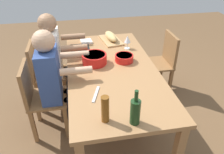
{
  "coord_description": "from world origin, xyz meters",
  "views": [
    {
      "loc": [
        1.96,
        -0.36,
        1.9
      ],
      "look_at": [
        0.0,
        0.0,
        0.63
      ],
      "focal_mm": 35.31,
      "sensor_mm": 36.0,
      "label": 1
    }
  ],
  "objects_px": {
    "wine_bottle": "(135,111)",
    "serving_bowl_pasta": "(124,58)",
    "chair_far_left": "(162,61)",
    "cutting_board": "(111,40)",
    "chair_near_center": "(39,96)",
    "diner_near_center": "(54,77)",
    "bread_loaf": "(111,36)",
    "napkin_stack": "(86,42)",
    "chair_near_left": "(43,71)",
    "diner_near_left": "(56,55)",
    "wine_glass": "(127,40)",
    "beer_bottle": "(105,109)",
    "dining_table": "(112,75)",
    "serving_bowl_fruit": "(94,58)"
  },
  "relations": [
    {
      "from": "dining_table",
      "to": "serving_bowl_pasta",
      "type": "height_order",
      "value": "serving_bowl_pasta"
    },
    {
      "from": "chair_far_left",
      "to": "serving_bowl_fruit",
      "type": "xyz_separation_m",
      "value": [
        0.38,
        -0.95,
        0.32
      ]
    },
    {
      "from": "serving_bowl_pasta",
      "to": "cutting_board",
      "type": "relative_size",
      "value": 0.5
    },
    {
      "from": "chair_near_left",
      "to": "beer_bottle",
      "type": "height_order",
      "value": "beer_bottle"
    },
    {
      "from": "diner_near_left",
      "to": "serving_bowl_fruit",
      "type": "bearing_deg",
      "value": 49.02
    },
    {
      "from": "napkin_stack",
      "to": "beer_bottle",
      "type": "bearing_deg",
      "value": 0.7
    },
    {
      "from": "chair_near_left",
      "to": "diner_near_center",
      "type": "xyz_separation_m",
      "value": [
        0.51,
        0.18,
        0.21
      ]
    },
    {
      "from": "chair_far_left",
      "to": "diner_near_center",
      "type": "bearing_deg",
      "value": -69.67
    },
    {
      "from": "diner_near_left",
      "to": "wine_bottle",
      "type": "distance_m",
      "value": 1.47
    },
    {
      "from": "chair_near_center",
      "to": "diner_near_center",
      "type": "height_order",
      "value": "diner_near_center"
    },
    {
      "from": "diner_near_left",
      "to": "beer_bottle",
      "type": "relative_size",
      "value": 5.45
    },
    {
      "from": "serving_bowl_pasta",
      "to": "cutting_board",
      "type": "bearing_deg",
      "value": -175.64
    },
    {
      "from": "chair_near_center",
      "to": "beer_bottle",
      "type": "height_order",
      "value": "beer_bottle"
    },
    {
      "from": "diner_near_left",
      "to": "napkin_stack",
      "type": "distance_m",
      "value": 0.45
    },
    {
      "from": "napkin_stack",
      "to": "chair_near_left",
      "type": "bearing_deg",
      "value": -70.27
    },
    {
      "from": "wine_glass",
      "to": "chair_far_left",
      "type": "bearing_deg",
      "value": 98.04
    },
    {
      "from": "diner_near_left",
      "to": "wine_glass",
      "type": "bearing_deg",
      "value": 85.24
    },
    {
      "from": "serving_bowl_fruit",
      "to": "wine_bottle",
      "type": "bearing_deg",
      "value": 11.02
    },
    {
      "from": "chair_far_left",
      "to": "napkin_stack",
      "type": "distance_m",
      "value": 1.05
    },
    {
      "from": "chair_near_center",
      "to": "napkin_stack",
      "type": "relative_size",
      "value": 6.07
    },
    {
      "from": "serving_bowl_fruit",
      "to": "napkin_stack",
      "type": "relative_size",
      "value": 1.9
    },
    {
      "from": "bread_loaf",
      "to": "wine_glass",
      "type": "relative_size",
      "value": 1.93
    },
    {
      "from": "diner_near_left",
      "to": "chair_far_left",
      "type": "bearing_deg",
      "value": 90.0
    },
    {
      "from": "diner_near_left",
      "to": "wine_glass",
      "type": "distance_m",
      "value": 0.89
    },
    {
      "from": "wine_glass",
      "to": "bread_loaf",
      "type": "bearing_deg",
      "value": -149.77
    },
    {
      "from": "diner_near_left",
      "to": "bread_loaf",
      "type": "bearing_deg",
      "value": 105.2
    },
    {
      "from": "beer_bottle",
      "to": "wine_glass",
      "type": "xyz_separation_m",
      "value": [
        -1.2,
        0.46,
        0.01
      ]
    },
    {
      "from": "chair_far_left",
      "to": "cutting_board",
      "type": "height_order",
      "value": "chair_far_left"
    },
    {
      "from": "wine_bottle",
      "to": "serving_bowl_pasta",
      "type": "bearing_deg",
      "value": 171.53
    },
    {
      "from": "cutting_board",
      "to": "wine_glass",
      "type": "height_order",
      "value": "wine_glass"
    },
    {
      "from": "diner_near_left",
      "to": "beer_bottle",
      "type": "height_order",
      "value": "diner_near_left"
    },
    {
      "from": "chair_near_left",
      "to": "diner_near_left",
      "type": "xyz_separation_m",
      "value": [
        0.0,
        0.18,
        0.21
      ]
    },
    {
      "from": "diner_near_left",
      "to": "chair_far_left",
      "type": "distance_m",
      "value": 1.4
    },
    {
      "from": "chair_near_left",
      "to": "napkin_stack",
      "type": "distance_m",
      "value": 0.67
    },
    {
      "from": "diner_near_center",
      "to": "serving_bowl_fruit",
      "type": "height_order",
      "value": "diner_near_center"
    },
    {
      "from": "chair_far_left",
      "to": "napkin_stack",
      "type": "relative_size",
      "value": 6.07
    },
    {
      "from": "chair_near_left",
      "to": "chair_far_left",
      "type": "xyz_separation_m",
      "value": [
        0.0,
        1.57,
        0.0
      ]
    },
    {
      "from": "bread_loaf",
      "to": "wine_glass",
      "type": "bearing_deg",
      "value": 30.23
    },
    {
      "from": "diner_near_left",
      "to": "cutting_board",
      "type": "height_order",
      "value": "diner_near_left"
    },
    {
      "from": "diner_near_left",
      "to": "napkin_stack",
      "type": "xyz_separation_m",
      "value": [
        -0.21,
        0.39,
        0.05
      ]
    },
    {
      "from": "wine_bottle",
      "to": "chair_far_left",
      "type": "bearing_deg",
      "value": 150.11
    },
    {
      "from": "chair_near_center",
      "to": "serving_bowl_pasta",
      "type": "height_order",
      "value": "chair_near_center"
    },
    {
      "from": "dining_table",
      "to": "cutting_board",
      "type": "height_order",
      "value": "cutting_board"
    },
    {
      "from": "cutting_board",
      "to": "wine_glass",
      "type": "xyz_separation_m",
      "value": [
        0.27,
        0.16,
        0.11
      ]
    },
    {
      "from": "chair_far_left",
      "to": "bread_loaf",
      "type": "distance_m",
      "value": 0.77
    },
    {
      "from": "serving_bowl_fruit",
      "to": "chair_near_center",
      "type": "bearing_deg",
      "value": -77.48
    },
    {
      "from": "cutting_board",
      "to": "diner_near_center",
      "type": "bearing_deg",
      "value": -45.33
    },
    {
      "from": "napkin_stack",
      "to": "wine_bottle",
      "type": "bearing_deg",
      "value": 8.39
    },
    {
      "from": "chair_near_left",
      "to": "bread_loaf",
      "type": "relative_size",
      "value": 2.66
    },
    {
      "from": "chair_near_center",
      "to": "bread_loaf",
      "type": "relative_size",
      "value": 2.66
    }
  ]
}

